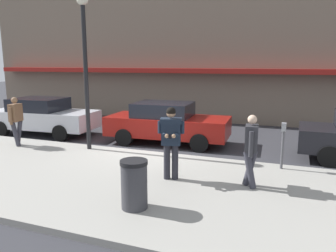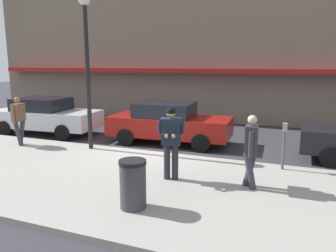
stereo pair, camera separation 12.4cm
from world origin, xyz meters
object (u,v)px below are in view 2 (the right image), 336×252
Objects in this scene: street_lamp_post at (87,58)px; parked_sedan_near at (45,116)px; pedestrian_with_bag at (251,147)px; pedestrian_dark_coat at (19,118)px; man_texting_on_phone at (171,135)px; parking_meter at (284,139)px; trash_bin at (133,184)px; parked_sedan_mid at (169,123)px.

parked_sedan_near is at bearing 152.74° from street_lamp_post.
pedestrian_with_bag is (8.97, -3.40, 0.32)m from parked_sedan_near.
street_lamp_post is at bearing 10.85° from pedestrian_dark_coat.
man_texting_on_phone is at bearing -11.76° from pedestrian_dark_coat.
trash_bin is at bearing -126.15° from parking_meter.
pedestrian_dark_coat reaches higher than parked_sedan_near.
street_lamp_post is (2.59, 0.50, 2.03)m from pedestrian_dark_coat.
trash_bin is (-0.11, -1.80, -0.62)m from man_texting_on_phone.
parked_sedan_mid is 5.14m from pedestrian_with_bag.
street_lamp_post is at bearing 163.74° from pedestrian_with_bag.
street_lamp_post reaches higher than parked_sedan_mid.
pedestrian_dark_coat is (-8.06, 1.10, 0.00)m from pedestrian_with_bag.
parked_sedan_mid is 3.61× the size of parking_meter.
man_texting_on_phone is 1.06× the size of pedestrian_dark_coat.
pedestrian_dark_coat is (-4.56, -2.66, 0.32)m from parked_sedan_mid.
parked_sedan_near is at bearing 142.30° from trash_bin.
pedestrian_with_bag is at bearing -20.75° from parked_sedan_near.
pedestrian_dark_coat is at bearing -149.77° from parked_sedan_mid.
street_lamp_post is 4.98× the size of trash_bin.
trash_bin is at bearing -26.98° from pedestrian_dark_coat.
parked_sedan_mid is 0.94× the size of street_lamp_post.
pedestrian_dark_coat is at bearing -176.41° from parking_meter.
street_lamp_post is (-3.58, 1.78, 1.89)m from man_texting_on_phone.
pedestrian_with_bag is at bearing 5.64° from man_texting_on_phone.
parked_sedan_mid is 2.70× the size of pedestrian_dark_coat.
parking_meter is at bearing -10.31° from parked_sedan_near.
parked_sedan_near and parked_sedan_mid have the same top height.
parked_sedan_near reaches higher than parking_meter.
man_texting_on_phone reaches higher than parking_meter.
street_lamp_post reaches higher than trash_bin.
man_texting_on_phone is at bearing -174.36° from pedestrian_with_bag.
pedestrian_with_bag is 1.00× the size of pedestrian_dark_coat.
parked_sedan_near is 2.56× the size of man_texting_on_phone.
pedestrian_dark_coat is at bearing 168.24° from man_texting_on_phone.
parked_sedan_mid is (5.47, 0.36, 0.00)m from parked_sedan_near.
pedestrian_with_bag reaches higher than parking_meter.
pedestrian_with_bag is at bearing -111.73° from parking_meter.
pedestrian_with_bag is 1.78m from parking_meter.
trash_bin is at bearing -135.16° from pedestrian_with_bag.
parking_meter is 4.51m from trash_bin.
street_lamp_post is at bearing 153.57° from man_texting_on_phone.
parked_sedan_mid is at bearing 104.62° from trash_bin.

